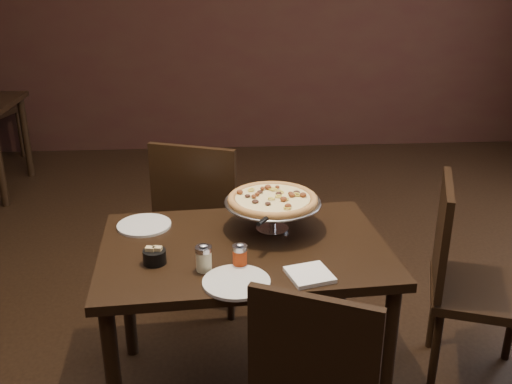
{
  "coord_description": "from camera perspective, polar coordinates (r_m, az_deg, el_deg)",
  "views": [
    {
      "loc": [
        -0.06,
        -2.0,
        1.7
      ],
      "look_at": [
        0.09,
        0.03,
        0.89
      ],
      "focal_mm": 40.0,
      "sensor_mm": 36.0,
      "label": 1
    }
  ],
  "objects": [
    {
      "name": "serving_spatula",
      "position": [
        2.13,
        0.98,
        -2.74
      ],
      "size": [
        0.15,
        0.15,
        0.02
      ],
      "rotation": [
        0.0,
        0.0,
        -0.55
      ],
      "color": "#B6B6BD",
      "rests_on": "pizza_stand"
    },
    {
      "name": "chair_far",
      "position": [
        2.91,
        -5.26,
        -2.65
      ],
      "size": [
        0.55,
        0.55,
        0.92
      ],
      "rotation": [
        0.0,
        0.0,
        2.79
      ],
      "color": "black",
      "rests_on": "ground"
    },
    {
      "name": "packet_caddy",
      "position": [
        2.11,
        -10.12,
        -6.34
      ],
      "size": [
        0.08,
        0.08,
        0.07
      ],
      "rotation": [
        0.0,
        0.0,
        -0.22
      ],
      "color": "black",
      "rests_on": "dining_table"
    },
    {
      "name": "chair_side",
      "position": [
        2.56,
        20.33,
        -7.96
      ],
      "size": [
        0.54,
        0.54,
        0.9
      ],
      "rotation": [
        0.0,
        0.0,
        1.23
      ],
      "color": "black",
      "rests_on": "ground"
    },
    {
      "name": "napkin_stack",
      "position": [
        2.01,
        5.37,
        -8.24
      ],
      "size": [
        0.18,
        0.18,
        0.02
      ],
      "primitive_type": "cube",
      "rotation": [
        0.0,
        0.0,
        0.26
      ],
      "color": "white",
      "rests_on": "dining_table"
    },
    {
      "name": "parmesan_shaker",
      "position": [
        2.03,
        -5.25,
        -6.57
      ],
      "size": [
        0.06,
        0.06,
        0.1
      ],
      "color": "beige",
      "rests_on": "dining_table"
    },
    {
      "name": "pizza_stand",
      "position": [
        2.29,
        1.68,
        -0.78
      ],
      "size": [
        0.39,
        0.39,
        0.16
      ],
      "color": "#B6B6BD",
      "rests_on": "dining_table"
    },
    {
      "name": "pepper_flake_shaker",
      "position": [
        2.05,
        -1.63,
        -6.38
      ],
      "size": [
        0.05,
        0.05,
        0.1
      ],
      "color": "#9A230E",
      "rests_on": "dining_table"
    },
    {
      "name": "dining_table",
      "position": [
        2.26,
        -1.18,
        -7.35
      ],
      "size": [
        1.15,
        0.81,
        0.69
      ],
      "rotation": [
        0.0,
        0.0,
        0.06
      ],
      "color": "black",
      "rests_on": "ground"
    },
    {
      "name": "room",
      "position": [
        2.05,
        -0.67,
        13.36
      ],
      "size": [
        6.04,
        7.04,
        2.84
      ],
      "color": "black",
      "rests_on": "ground"
    },
    {
      "name": "plate_near",
      "position": [
        1.96,
        -1.98,
        -8.99
      ],
      "size": [
        0.23,
        0.23,
        0.01
      ],
      "primitive_type": "cylinder",
      "color": "silver",
      "rests_on": "dining_table"
    },
    {
      "name": "plate_left",
      "position": [
        2.41,
        -11.12,
        -3.28
      ],
      "size": [
        0.22,
        0.22,
        0.01
      ],
      "primitive_type": "cylinder",
      "color": "silver",
      "rests_on": "dining_table"
    }
  ]
}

